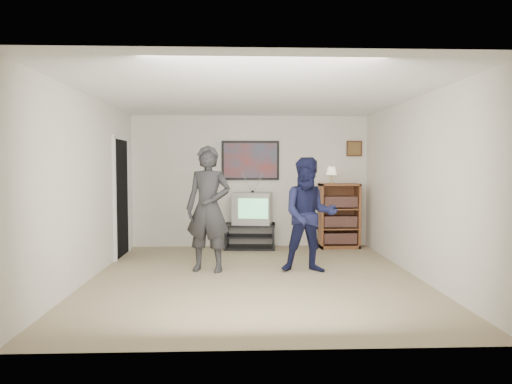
{
  "coord_description": "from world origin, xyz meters",
  "views": [
    {
      "loc": [
        -0.22,
        -6.23,
        1.54
      ],
      "look_at": [
        0.04,
        0.67,
        1.15
      ],
      "focal_mm": 32.0,
      "sensor_mm": 36.0,
      "label": 1
    }
  ],
  "objects": [
    {
      "name": "crt_television",
      "position": [
        0.03,
        2.23,
        0.76
      ],
      "size": [
        0.78,
        0.69,
        0.59
      ],
      "primitive_type": null,
      "rotation": [
        0.0,
        0.0,
        -0.16
      ],
      "color": "#979692",
      "rests_on": "media_stand"
    },
    {
      "name": "media_stand",
      "position": [
        -0.01,
        2.23,
        0.23
      ],
      "size": [
        0.97,
        0.59,
        0.47
      ],
      "rotation": [
        0.0,
        0.0,
        -0.08
      ],
      "color": "black",
      "rests_on": "room_shell"
    },
    {
      "name": "controller_right",
      "position": [
        0.81,
        0.53,
        0.99
      ],
      "size": [
        0.07,
        0.11,
        0.03
      ],
      "primitive_type": "cube",
      "rotation": [
        0.0,
        0.0,
        -0.43
      ],
      "color": "white",
      "rests_on": "person_short"
    },
    {
      "name": "person_tall",
      "position": [
        -0.67,
        0.42,
        0.92
      ],
      "size": [
        0.77,
        0.6,
        1.84
      ],
      "primitive_type": "imported",
      "rotation": [
        0.0,
        0.0,
        -0.27
      ],
      "color": "#272729",
      "rests_on": "room_shell"
    },
    {
      "name": "small_picture",
      "position": [
        2.0,
        2.48,
        1.88
      ],
      "size": [
        0.3,
        0.03,
        0.3
      ],
      "primitive_type": "cube",
      "color": "black",
      "rests_on": "room_shell"
    },
    {
      "name": "person_short",
      "position": [
        0.8,
        0.31,
        0.84
      ],
      "size": [
        0.85,
        0.68,
        1.67
      ],
      "primitive_type": "imported",
      "rotation": [
        0.0,
        0.0,
        -0.06
      ],
      "color": "#141737",
      "rests_on": "room_shell"
    },
    {
      "name": "table_lamp",
      "position": [
        1.51,
        2.25,
        1.37
      ],
      "size": [
        0.2,
        0.2,
        0.32
      ],
      "primitive_type": null,
      "color": "#F7E0BB",
      "rests_on": "bookshelf"
    },
    {
      "name": "room_shell",
      "position": [
        0.0,
        0.35,
        1.25
      ],
      "size": [
        4.51,
        5.0,
        2.51
      ],
      "color": "#887356",
      "rests_on": "ground"
    },
    {
      "name": "air_vent",
      "position": [
        -0.55,
        2.48,
        1.95
      ],
      "size": [
        0.28,
        0.02,
        0.14
      ],
      "primitive_type": "cube",
      "color": "white",
      "rests_on": "room_shell"
    },
    {
      "name": "controller_left",
      "position": [
        -0.71,
        0.66,
        1.26
      ],
      "size": [
        0.06,
        0.12,
        0.03
      ],
      "primitive_type": "cube",
      "rotation": [
        0.0,
        0.0,
        -0.23
      ],
      "color": "white",
      "rests_on": "person_tall"
    },
    {
      "name": "doorway",
      "position": [
        -2.23,
        1.6,
        1.0
      ],
      "size": [
        0.03,
        0.85,
        2.0
      ],
      "primitive_type": "cube",
      "color": "black",
      "rests_on": "room_shell"
    },
    {
      "name": "poster",
      "position": [
        0.0,
        2.48,
        1.65
      ],
      "size": [
        1.1,
        0.03,
        0.75
      ],
      "primitive_type": "cube",
      "color": "black",
      "rests_on": "room_shell"
    },
    {
      "name": "bookshelf",
      "position": [
        1.67,
        2.28,
        0.61
      ],
      "size": [
        0.74,
        0.42,
        1.22
      ],
      "primitive_type": null,
      "color": "brown",
      "rests_on": "room_shell"
    }
  ]
}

